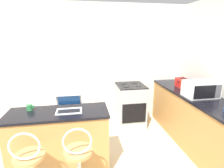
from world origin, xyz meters
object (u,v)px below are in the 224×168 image
bar_stool_far (79,165)px  laptop (69,106)px  stove_range (130,106)px  mug_green (30,107)px  toaster (183,83)px  microwave (201,89)px

bar_stool_far → laptop: (-0.12, 0.56, 0.53)m
laptop → stove_range: 1.71m
laptop → mug_green: 0.55m
bar_stool_far → toaster: (2.05, 1.31, 0.57)m
laptop → stove_range: bearing=42.6°
laptop → mug_green: bearing=171.7°
laptop → stove_range: (1.20, 1.11, -0.52)m
bar_stool_far → laptop: bearing=101.8°
laptop → toaster: 2.29m
microwave → mug_green: 2.70m
stove_range → mug_green: mug_green is taller
stove_range → mug_green: 2.09m
bar_stool_far → toaster: 2.50m
toaster → stove_range: size_ratio=0.31×
laptop → microwave: size_ratio=0.65×
bar_stool_far → toaster: bearing=32.5°
bar_stool_far → toaster: toaster is taller
bar_stool_far → microwave: 2.26m
bar_stool_far → stove_range: bearing=56.9°
microwave → mug_green: size_ratio=5.67×
bar_stool_far → mug_green: 1.05m
bar_stool_far → laptop: size_ratio=2.84×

